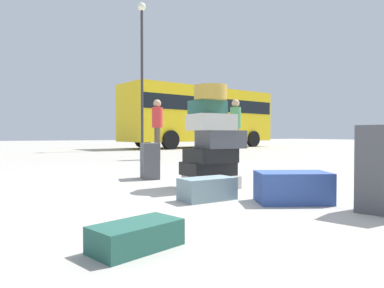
{
  "coord_description": "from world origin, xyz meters",
  "views": [
    {
      "loc": [
        -2.52,
        -3.8,
        0.7
      ],
      "look_at": [
        -0.17,
        0.76,
        0.56
      ],
      "focal_mm": 32.9,
      "sensor_mm": 36.0,
      "label": 1
    }
  ],
  "objects_px": {
    "lamp_post": "(142,55)",
    "suitcase_teal_foreground_near": "(136,236)",
    "suitcase_navy_right_side": "(293,187)",
    "person_passerby_in_red": "(157,123)",
    "suitcase_tower": "(212,143)",
    "suitcase_slate_behind_tower": "(207,189)",
    "suitcase_charcoal_white_trunk": "(150,161)",
    "parked_bus": "(200,114)",
    "person_bearded_onlooker": "(219,125)",
    "person_tourist_with_camera": "(236,123)"
  },
  "relations": [
    {
      "from": "suitcase_slate_behind_tower",
      "to": "suitcase_teal_foreground_near",
      "type": "bearing_deg",
      "value": -139.91
    },
    {
      "from": "parked_bus",
      "to": "person_bearded_onlooker",
      "type": "bearing_deg",
      "value": -125.44
    },
    {
      "from": "suitcase_charcoal_white_trunk",
      "to": "person_bearded_onlooker",
      "type": "height_order",
      "value": "person_bearded_onlooker"
    },
    {
      "from": "suitcase_slate_behind_tower",
      "to": "person_passerby_in_red",
      "type": "distance_m",
      "value": 6.32
    },
    {
      "from": "person_passerby_in_red",
      "to": "suitcase_charcoal_white_trunk",
      "type": "bearing_deg",
      "value": -14.89
    },
    {
      "from": "suitcase_slate_behind_tower",
      "to": "suitcase_teal_foreground_near",
      "type": "height_order",
      "value": "suitcase_slate_behind_tower"
    },
    {
      "from": "person_passerby_in_red",
      "to": "lamp_post",
      "type": "relative_size",
      "value": 0.26
    },
    {
      "from": "suitcase_navy_right_side",
      "to": "person_passerby_in_red",
      "type": "height_order",
      "value": "person_passerby_in_red"
    },
    {
      "from": "suitcase_navy_right_side",
      "to": "suitcase_charcoal_white_trunk",
      "type": "relative_size",
      "value": 1.28
    },
    {
      "from": "suitcase_tower",
      "to": "suitcase_slate_behind_tower",
      "type": "bearing_deg",
      "value": -123.54
    },
    {
      "from": "suitcase_slate_behind_tower",
      "to": "suitcase_navy_right_side",
      "type": "relative_size",
      "value": 0.81
    },
    {
      "from": "person_passerby_in_red",
      "to": "parked_bus",
      "type": "bearing_deg",
      "value": 152.32
    },
    {
      "from": "person_passerby_in_red",
      "to": "parked_bus",
      "type": "relative_size",
      "value": 0.18
    },
    {
      "from": "person_tourist_with_camera",
      "to": "person_passerby_in_red",
      "type": "distance_m",
      "value": 2.2
    },
    {
      "from": "suitcase_navy_right_side",
      "to": "lamp_post",
      "type": "height_order",
      "value": "lamp_post"
    },
    {
      "from": "suitcase_charcoal_white_trunk",
      "to": "suitcase_tower",
      "type": "bearing_deg",
      "value": -62.22
    },
    {
      "from": "suitcase_tower",
      "to": "lamp_post",
      "type": "distance_m",
      "value": 11.74
    },
    {
      "from": "suitcase_tower",
      "to": "person_bearded_onlooker",
      "type": "distance_m",
      "value": 6.87
    },
    {
      "from": "suitcase_navy_right_side",
      "to": "suitcase_charcoal_white_trunk",
      "type": "distance_m",
      "value": 2.61
    },
    {
      "from": "person_passerby_in_red",
      "to": "parked_bus",
      "type": "height_order",
      "value": "parked_bus"
    },
    {
      "from": "suitcase_slate_behind_tower",
      "to": "person_passerby_in_red",
      "type": "relative_size",
      "value": 0.35
    },
    {
      "from": "suitcase_slate_behind_tower",
      "to": "lamp_post",
      "type": "relative_size",
      "value": 0.09
    },
    {
      "from": "suitcase_teal_foreground_near",
      "to": "suitcase_charcoal_white_trunk",
      "type": "xyz_separation_m",
      "value": [
        1.29,
        3.21,
        0.2
      ]
    },
    {
      "from": "suitcase_tower",
      "to": "parked_bus",
      "type": "bearing_deg",
      "value": 61.87
    },
    {
      "from": "parked_bus",
      "to": "lamp_post",
      "type": "relative_size",
      "value": 1.42
    },
    {
      "from": "suitcase_tower",
      "to": "person_passerby_in_red",
      "type": "distance_m",
      "value": 5.42
    },
    {
      "from": "suitcase_slate_behind_tower",
      "to": "suitcase_charcoal_white_trunk",
      "type": "bearing_deg",
      "value": 82.02
    },
    {
      "from": "person_bearded_onlooker",
      "to": "parked_bus",
      "type": "relative_size",
      "value": 0.19
    },
    {
      "from": "lamp_post",
      "to": "suitcase_teal_foreground_near",
      "type": "bearing_deg",
      "value": -109.46
    },
    {
      "from": "suitcase_tower",
      "to": "person_passerby_in_red",
      "type": "height_order",
      "value": "person_passerby_in_red"
    },
    {
      "from": "suitcase_charcoal_white_trunk",
      "to": "person_bearded_onlooker",
      "type": "distance_m",
      "value": 6.14
    },
    {
      "from": "suitcase_charcoal_white_trunk",
      "to": "person_bearded_onlooker",
      "type": "relative_size",
      "value": 0.33
    },
    {
      "from": "suitcase_teal_foreground_near",
      "to": "person_bearded_onlooker",
      "type": "height_order",
      "value": "person_bearded_onlooker"
    },
    {
      "from": "suitcase_charcoal_white_trunk",
      "to": "person_tourist_with_camera",
      "type": "relative_size",
      "value": 0.34
    },
    {
      "from": "suitcase_navy_right_side",
      "to": "parked_bus",
      "type": "relative_size",
      "value": 0.08
    },
    {
      "from": "suitcase_teal_foreground_near",
      "to": "suitcase_navy_right_side",
      "type": "distance_m",
      "value": 2.02
    },
    {
      "from": "suitcase_slate_behind_tower",
      "to": "suitcase_tower",
      "type": "bearing_deg",
      "value": 51.28
    },
    {
      "from": "suitcase_navy_right_side",
      "to": "suitcase_charcoal_white_trunk",
      "type": "xyz_separation_m",
      "value": [
        -0.61,
        2.53,
        0.12
      ]
    },
    {
      "from": "suitcase_teal_foreground_near",
      "to": "person_passerby_in_red",
      "type": "xyz_separation_m",
      "value": [
        3.01,
        7.19,
        0.93
      ]
    },
    {
      "from": "suitcase_slate_behind_tower",
      "to": "lamp_post",
      "type": "bearing_deg",
      "value": 68.8
    },
    {
      "from": "person_tourist_with_camera",
      "to": "parked_bus",
      "type": "bearing_deg",
      "value": -154.87
    },
    {
      "from": "suitcase_navy_right_side",
      "to": "person_bearded_onlooker",
      "type": "xyz_separation_m",
      "value": [
        3.47,
        7.05,
        0.87
      ]
    },
    {
      "from": "suitcase_navy_right_side",
      "to": "suitcase_tower",
      "type": "bearing_deg",
      "value": 124.44
    },
    {
      "from": "suitcase_navy_right_side",
      "to": "person_passerby_in_red",
      "type": "bearing_deg",
      "value": 105.18
    },
    {
      "from": "suitcase_charcoal_white_trunk",
      "to": "person_passerby_in_red",
      "type": "xyz_separation_m",
      "value": [
        1.72,
        3.98,
        0.73
      ]
    },
    {
      "from": "suitcase_teal_foreground_near",
      "to": "suitcase_navy_right_side",
      "type": "relative_size",
      "value": 0.76
    },
    {
      "from": "person_tourist_with_camera",
      "to": "parked_bus",
      "type": "xyz_separation_m",
      "value": [
        3.62,
        8.67,
        0.82
      ]
    },
    {
      "from": "suitcase_tower",
      "to": "parked_bus",
      "type": "height_order",
      "value": "parked_bus"
    },
    {
      "from": "suitcase_tower",
      "to": "suitcase_charcoal_white_trunk",
      "type": "distance_m",
      "value": 1.36
    },
    {
      "from": "person_bearded_onlooker",
      "to": "suitcase_tower",
      "type": "bearing_deg",
      "value": -13.54
    }
  ]
}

